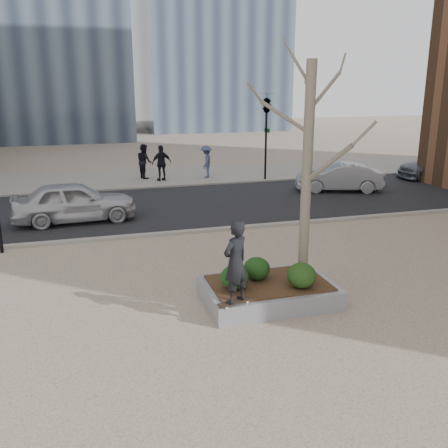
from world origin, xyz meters
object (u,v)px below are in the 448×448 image
object	(u,v)px
skateboard	(235,303)
police_car	(74,202)
planter	(268,293)
skateboarder	(235,262)

from	to	relation	value
skateboard	police_car	size ratio (longest dim) A/B	0.18
skateboard	police_car	bearing A→B (deg)	92.18
planter	police_car	distance (m)	9.63
skateboard	skateboarder	xyz separation A→B (m)	(0.00, -0.00, 0.92)
skateboarder	police_car	size ratio (longest dim) A/B	0.40
skateboard	skateboarder	distance (m)	0.92
planter	skateboarder	distance (m)	1.84
planter	police_car	xyz separation A→B (m)	(-4.30, 8.60, 0.55)
planter	skateboard	bearing A→B (deg)	-141.34
skateboarder	police_car	bearing A→B (deg)	-100.82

